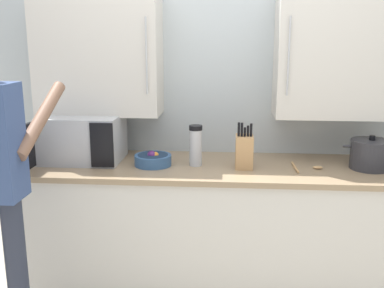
# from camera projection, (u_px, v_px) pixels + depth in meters

# --- Properties ---
(back_wall_tiled) EXTENTS (3.21, 0.44, 2.68)m
(back_wall_tiled) POSITION_uv_depth(u_px,v_px,m) (217.00, 80.00, 3.09)
(back_wall_tiled) COLOR #B2BCC1
(back_wall_tiled) RESTS_ON ground_plane
(counter_unit) EXTENTS (2.69, 0.72, 0.90)m
(counter_unit) POSITION_uv_depth(u_px,v_px,m) (214.00, 229.00, 2.99)
(counter_unit) COLOR beige
(counter_unit) RESTS_ON ground_plane
(microwave_oven) EXTENTS (0.54, 0.77, 0.31)m
(microwave_oven) POSITION_uv_depth(u_px,v_px,m) (78.00, 138.00, 2.96)
(microwave_oven) COLOR #B7BABF
(microwave_oven) RESTS_ON counter_unit
(thermos_flask) EXTENTS (0.09, 0.09, 0.27)m
(thermos_flask) POSITION_uv_depth(u_px,v_px,m) (196.00, 145.00, 2.85)
(thermos_flask) COLOR #B7BABF
(thermos_flask) RESTS_ON counter_unit
(wooden_spoon) EXTENTS (0.18, 0.23, 0.02)m
(wooden_spoon) POSITION_uv_depth(u_px,v_px,m) (307.00, 167.00, 2.80)
(wooden_spoon) COLOR tan
(wooden_spoon) RESTS_ON counter_unit
(stock_pot) EXTENTS (0.35, 0.26, 0.22)m
(stock_pot) POSITION_uv_depth(u_px,v_px,m) (371.00, 154.00, 2.78)
(stock_pot) COLOR #2D2D33
(stock_pot) RESTS_ON counter_unit
(knife_block) EXTENTS (0.11, 0.15, 0.30)m
(knife_block) POSITION_uv_depth(u_px,v_px,m) (244.00, 151.00, 2.81)
(knife_block) COLOR tan
(knife_block) RESTS_ON counter_unit
(fruit_bowl) EXTENTS (0.24, 0.24, 0.10)m
(fruit_bowl) POSITION_uv_depth(u_px,v_px,m) (153.00, 159.00, 2.87)
(fruit_bowl) COLOR #335684
(fruit_bowl) RESTS_ON counter_unit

